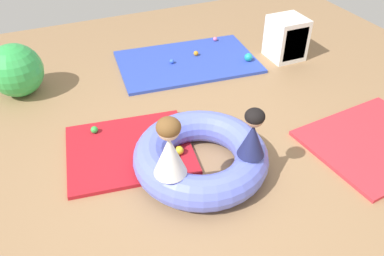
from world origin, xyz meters
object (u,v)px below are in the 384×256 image
(play_ball_yellow, at_px, (179,151))
(play_ball_blue, at_px, (172,61))
(inflatable_cushion, at_px, (201,156))
(play_ball_teal, at_px, (248,57))
(child_in_white, at_px, (169,148))
(child_in_navy, at_px, (253,133))
(storage_cube, at_px, (287,39))
(play_ball_orange, at_px, (196,53))
(play_ball_green, at_px, (94,130))
(exercise_ball_large, at_px, (16,70))
(play_ball_pink, at_px, (215,39))

(play_ball_yellow, bearing_deg, play_ball_blue, 71.21)
(inflatable_cushion, xyz_separation_m, play_ball_yellow, (-0.12, 0.23, -0.07))
(play_ball_teal, bearing_deg, inflatable_cushion, -131.47)
(child_in_white, distance_m, play_ball_teal, 2.62)
(child_in_navy, xyz_separation_m, storage_cube, (1.64, 1.86, -0.25))
(play_ball_yellow, height_order, storage_cube, storage_cube)
(play_ball_orange, distance_m, play_ball_teal, 0.71)
(child_in_navy, height_order, play_ball_yellow, child_in_navy)
(child_in_navy, distance_m, play_ball_blue, 2.30)
(inflatable_cushion, relative_size, play_ball_green, 16.80)
(play_ball_yellow, bearing_deg, child_in_navy, -49.21)
(play_ball_teal, bearing_deg, child_in_navy, -119.87)
(child_in_white, relative_size, exercise_ball_large, 0.86)
(child_in_white, distance_m, storage_cube, 2.97)
(child_in_white, xyz_separation_m, storage_cube, (2.35, 1.79, -0.29))
(play_ball_orange, bearing_deg, child_in_navy, -102.57)
(play_ball_teal, distance_m, storage_cube, 0.58)
(play_ball_yellow, xyz_separation_m, exercise_ball_large, (-1.29, 1.80, 0.22))
(inflatable_cushion, xyz_separation_m, child_in_navy, (0.33, -0.30, 0.38))
(play_ball_green, bearing_deg, inflatable_cushion, -47.86)
(inflatable_cushion, xyz_separation_m, play_ball_blue, (0.46, 1.95, -0.08))
(play_ball_yellow, bearing_deg, inflatable_cushion, -61.66)
(inflatable_cushion, xyz_separation_m, play_ball_orange, (0.85, 2.03, -0.08))
(inflatable_cushion, relative_size, play_ball_pink, 20.03)
(play_ball_orange, relative_size, play_ball_blue, 1.08)
(inflatable_cushion, relative_size, play_ball_orange, 18.64)
(play_ball_yellow, height_order, play_ball_pink, play_ball_yellow)
(play_ball_green, relative_size, exercise_ball_large, 0.12)
(storage_cube, bearing_deg, play_ball_pink, 130.93)
(child_in_navy, bearing_deg, play_ball_blue, -8.66)
(play_ball_blue, bearing_deg, storage_cube, -14.47)
(play_ball_orange, xyz_separation_m, play_ball_green, (-1.64, -1.16, 0.00))
(inflatable_cushion, relative_size, storage_cube, 2.19)
(play_ball_pink, bearing_deg, inflatable_cushion, -118.85)
(play_ball_green, height_order, play_ball_pink, play_ball_green)
(play_ball_orange, bearing_deg, inflatable_cushion, -112.66)
(play_ball_yellow, bearing_deg, play_ball_teal, 41.86)
(inflatable_cushion, distance_m, exercise_ball_large, 2.48)
(child_in_white, distance_m, play_ball_blue, 2.39)
(play_ball_pink, bearing_deg, exercise_ball_large, -173.35)
(child_in_navy, xyz_separation_m, play_ball_yellow, (-0.45, 0.52, -0.45))
(play_ball_pink, bearing_deg, child_in_navy, -110.03)
(play_ball_orange, xyz_separation_m, play_ball_teal, (0.58, -0.42, 0.02))
(play_ball_pink, bearing_deg, play_ball_teal, -79.70)
(play_ball_orange, height_order, play_ball_yellow, play_ball_yellow)
(play_ball_teal, bearing_deg, play_ball_green, -161.61)
(child_in_navy, distance_m, play_ball_teal, 2.24)
(play_ball_blue, xyz_separation_m, exercise_ball_large, (-1.88, 0.08, 0.24))
(play_ball_pink, distance_m, exercise_ball_large, 2.74)
(storage_cube, bearing_deg, child_in_navy, -131.52)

